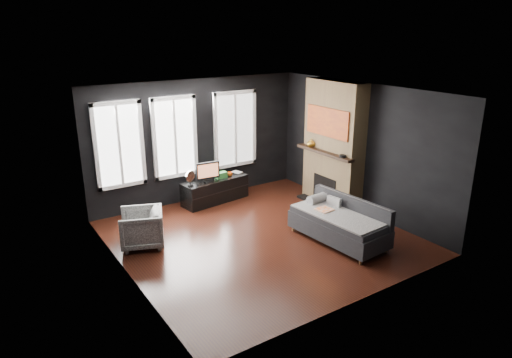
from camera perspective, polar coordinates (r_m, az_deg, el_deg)
floor at (r=8.61m, az=0.55°, el=-7.29°), size 5.00×5.00×0.00m
ceiling at (r=7.82m, az=0.61°, el=10.82°), size 5.00×5.00×0.00m
wall_back at (r=10.20m, az=-7.33°, el=4.78°), size 5.00×0.02×2.70m
wall_left at (r=7.09m, az=-16.41°, el=-2.03°), size 0.02×5.00×2.70m
wall_right at (r=9.68m, az=12.96°, el=3.71°), size 0.02×5.00×2.70m
windows at (r=9.79m, az=-9.87°, el=10.22°), size 4.00×0.16×1.76m
fireplace at (r=9.96m, az=9.68°, el=4.32°), size 0.70×1.62×2.70m
sofa at (r=8.44m, az=10.28°, el=-5.21°), size 1.06×1.90×0.79m
stripe_pillow at (r=8.71m, az=9.71°, el=-3.18°), size 0.11×0.31×0.30m
armchair at (r=8.40m, az=-14.12°, el=-5.75°), size 0.90×0.92×0.75m
media_console at (r=10.26m, az=-5.14°, el=-1.40°), size 1.59×0.68×0.53m
monitor at (r=9.97m, az=-6.06°, el=1.07°), size 0.56×0.16×0.49m
desk_fan at (r=9.74m, az=-8.24°, el=0.12°), size 0.32×0.32×0.35m
mug at (r=10.34m, az=-3.27°, el=0.70°), size 0.12×0.09×0.11m
book at (r=10.49m, az=-2.73°, el=1.32°), size 0.17×0.07×0.23m
storage_box at (r=10.22m, az=-4.37°, el=0.51°), size 0.25×0.16×0.13m
mantel_vase at (r=10.13m, az=6.89°, el=4.51°), size 0.22×0.23×0.18m
mantel_clock at (r=9.43m, az=10.79°, el=2.84°), size 0.16×0.16×0.04m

